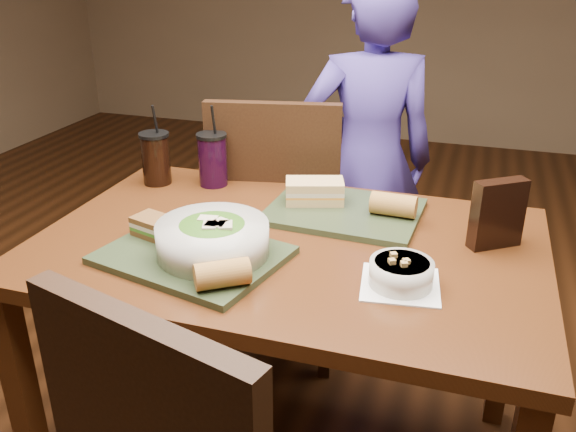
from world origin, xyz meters
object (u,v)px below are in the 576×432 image
object	(u,v)px
chair_far	(283,220)
diner	(368,163)
baguette_far	(394,205)
tray_near	(193,255)
dining_table	(288,271)
sandwich_far	(315,191)
soup_bowl	(401,273)
baguette_near	(222,274)
salad_bowl	(213,237)
sandwich_near	(154,226)
chip_bag	(498,214)
tray_far	(344,212)
cup_berry	(213,159)
cup_cola	(156,158)

from	to	relation	value
chair_far	diner	xyz separation A→B (m)	(0.23, 0.33, 0.13)
diner	baguette_far	xyz separation A→B (m)	(0.19, -0.64, 0.11)
tray_near	baguette_far	distance (m)	0.57
dining_table	sandwich_far	size ratio (longest dim) A/B	7.01
soup_bowl	baguette_near	world-z (taller)	baguette_near
diner	tray_near	distance (m)	1.04
dining_table	baguette_far	xyz separation A→B (m)	(0.24, 0.21, 0.14)
salad_bowl	dining_table	bearing A→B (deg)	48.57
diner	tray_near	world-z (taller)	diner
sandwich_near	chip_bag	xyz separation A→B (m)	(0.83, 0.24, 0.05)
soup_bowl	baguette_near	xyz separation A→B (m)	(-0.37, -0.15, 0.02)
sandwich_near	baguette_near	bearing A→B (deg)	-34.09
baguette_far	soup_bowl	bearing A→B (deg)	-78.26
sandwich_far	tray_far	bearing A→B (deg)	-14.02
chip_bag	soup_bowl	bearing A→B (deg)	-161.25
dining_table	baguette_near	xyz separation A→B (m)	(-0.06, -0.29, 0.14)
diner	tray_far	bearing A→B (deg)	77.25
dining_table	sandwich_far	world-z (taller)	sandwich_far
cup_berry	salad_bowl	bearing A→B (deg)	-65.81
diner	chip_bag	bearing A→B (deg)	105.54
tray_far	cup_cola	size ratio (longest dim) A/B	1.63
chair_far	tray_far	world-z (taller)	chair_far
chair_far	diner	bearing A→B (deg)	54.55
diner	baguette_near	bearing A→B (deg)	67.33
soup_bowl	chip_bag	world-z (taller)	chip_bag
dining_table	cup_berry	bearing A→B (deg)	138.23
baguette_near	chip_bag	bearing A→B (deg)	36.92
sandwich_far	chip_bag	distance (m)	0.51
sandwich_near	dining_table	bearing A→B (deg)	18.57
dining_table	chair_far	xyz separation A→B (m)	(-0.18, 0.51, -0.10)
baguette_far	chip_bag	xyz separation A→B (m)	(0.27, -0.07, 0.04)
chair_far	baguette_near	bearing A→B (deg)	-81.12
tray_near	chip_bag	size ratio (longest dim) A/B	2.37
baguette_far	tray_far	bearing A→B (deg)	179.01
chip_bag	cup_cola	bearing A→B (deg)	137.04
baguette_far	baguette_near	bearing A→B (deg)	-120.76
tray_far	sandwich_far	size ratio (longest dim) A/B	2.26
tray_near	cup_cola	world-z (taller)	cup_cola
soup_bowl	sandwich_far	size ratio (longest dim) A/B	1.06
salad_bowl	cup_berry	world-z (taller)	cup_berry
baguette_near	salad_bowl	bearing A→B (deg)	121.60
tray_near	dining_table	bearing A→B (deg)	40.77
cup_cola	sandwich_near	bearing A→B (deg)	-61.98
chair_far	sandwich_near	distance (m)	0.68
tray_far	baguette_near	bearing A→B (deg)	-107.50
tray_near	baguette_near	size ratio (longest dim) A/B	3.49
diner	chip_bag	size ratio (longest dim) A/B	7.80
dining_table	tray_far	size ratio (longest dim) A/B	3.10
cup_cola	tray_far	bearing A→B (deg)	-5.73
chair_far	soup_bowl	bearing A→B (deg)	-52.91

